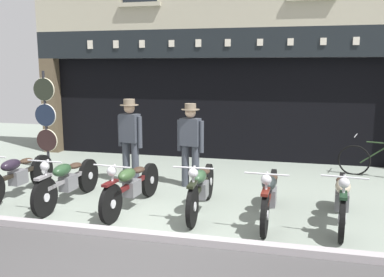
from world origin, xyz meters
TOP-DOWN VIEW (x-y plane):
  - shop_facade at (0.00, 7.02)m, footprint 9.99×4.42m
  - motorcycle_far_left at (-2.96, 1.30)m, footprint 0.62×2.04m
  - motorcycle_left at (-1.87, 1.19)m, footprint 0.62×2.02m
  - motorcycle_center_left at (-0.68, 1.18)m, footprint 0.62×2.04m
  - motorcycle_center at (0.49, 1.32)m, footprint 0.62×2.03m
  - motorcycle_center_right at (1.61, 1.21)m, footprint 0.62×2.02m
  - motorcycle_right at (2.69, 1.27)m, footprint 0.62×1.99m
  - salesman_left at (-1.25, 2.59)m, footprint 0.55×0.37m
  - shopkeeper_center at (-0.02, 2.67)m, footprint 0.55×0.36m
  - tyre_sign_pole at (-3.57, 3.23)m, footprint 0.53×0.06m
  - advert_board_near at (1.78, 5.40)m, footprint 0.82×0.03m
  - leaning_bicycle at (3.80, 4.30)m, footprint 1.65×0.59m

SIDE VIEW (x-z plane):
  - leaning_bicycle at x=3.80m, z-range -0.10..0.84m
  - motorcycle_center_left at x=-0.68m, z-range -0.04..0.87m
  - motorcycle_left at x=-1.87m, z-range -0.04..0.88m
  - motorcycle_center_right at x=1.61m, z-range -0.04..0.88m
  - motorcycle_far_left at x=-2.96m, z-range -0.03..0.88m
  - motorcycle_center at x=0.49m, z-range -0.03..0.88m
  - motorcycle_right at x=2.69m, z-range -0.04..0.88m
  - shopkeeper_center at x=-0.02m, z-range 0.10..1.77m
  - salesman_left at x=-1.25m, z-range 0.11..1.85m
  - tyre_sign_pole at x=-3.57m, z-range 0.12..2.41m
  - advert_board_near at x=1.78m, z-range 1.12..2.01m
  - shop_facade at x=0.00m, z-range -1.37..4.73m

